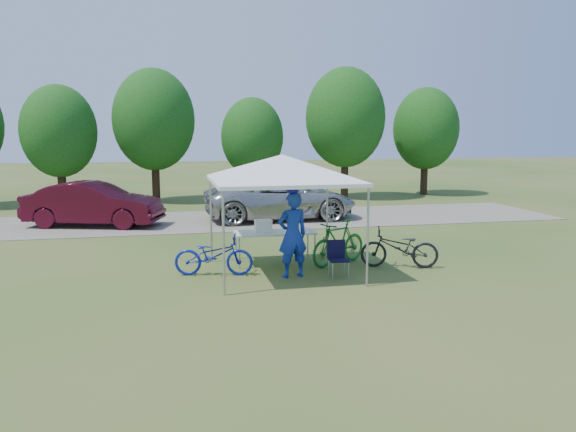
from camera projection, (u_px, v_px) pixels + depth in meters
name	position (u px, v px, depth m)	size (l,w,h in m)	color
ground	(282.00, 273.00, 12.96)	(100.00, 100.00, 0.00)	#2D5119
gravel_strip	(238.00, 220.00, 20.69)	(24.00, 5.00, 0.02)	gray
canopy	(282.00, 158.00, 12.57)	(4.53, 4.53, 3.00)	#A5A5AA
treeline	(214.00, 125.00, 25.94)	(24.89, 4.28, 6.30)	#382314
folding_table	(275.00, 233.00, 13.76)	(1.96, 0.82, 0.81)	white
folding_chair	(337.00, 255.00, 12.64)	(0.43, 0.44, 0.81)	black
cooler	(263.00, 226.00, 13.67)	(0.42, 0.28, 0.30)	white
ice_cream_cup	(290.00, 230.00, 13.78)	(0.07, 0.07, 0.05)	#ACC22D
cyclist	(292.00, 235.00, 12.48)	(0.70, 0.46, 1.92)	#132E9B
bike_blue	(214.00, 255.00, 12.70)	(0.62, 1.77, 0.93)	#111F9A
bike_green	(339.00, 242.00, 13.73)	(0.51, 1.82, 1.09)	#166520
bike_dark	(399.00, 248.00, 13.41)	(0.64, 1.85, 0.97)	black
minivan	(280.00, 198.00, 20.72)	(2.57, 5.57, 1.55)	#B1B0AC
sedan	(94.00, 204.00, 19.19)	(1.60, 4.60, 1.51)	#430B1A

